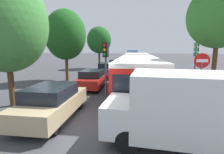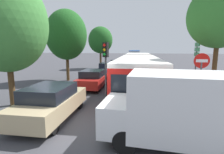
# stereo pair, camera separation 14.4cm
# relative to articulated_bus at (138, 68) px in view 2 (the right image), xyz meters

# --- Properties ---
(ground_plane) EXTENTS (200.00, 200.00, 0.00)m
(ground_plane) POSITION_rel_articulated_bus_xyz_m (-1.58, -8.45, -1.42)
(ground_plane) COLOR #3D3D42
(articulated_bus) EXTENTS (3.73, 16.70, 2.46)m
(articulated_bus) POSITION_rel_articulated_bus_xyz_m (0.00, 0.00, 0.00)
(articulated_bus) COLOR red
(articulated_bus) RESTS_ON ground
(city_bus_rear) EXTENTS (3.27, 11.69, 2.49)m
(city_bus_rear) POSITION_rel_articulated_bus_xyz_m (-3.30, 33.20, 0.02)
(city_bus_rear) COLOR silver
(city_bus_rear) RESTS_ON ground
(queued_car_tan) EXTENTS (2.08, 4.35, 1.47)m
(queued_car_tan) POSITION_rel_articulated_bus_xyz_m (-3.12, -8.30, -0.67)
(queued_car_tan) COLOR tan
(queued_car_tan) RESTS_ON ground
(queued_car_red) EXTENTS (1.97, 4.12, 1.39)m
(queued_car_red) POSITION_rel_articulated_bus_xyz_m (-3.27, -2.22, -0.71)
(queued_car_red) COLOR #B21E19
(queued_car_red) RESTS_ON ground
(queued_car_blue) EXTENTS (2.09, 4.37, 1.48)m
(queued_car_blue) POSITION_rel_articulated_bus_xyz_m (-3.46, 3.65, -0.67)
(queued_car_blue) COLOR #284799
(queued_car_blue) RESTS_ON ground
(queued_car_black) EXTENTS (2.12, 4.44, 1.50)m
(queued_car_black) POSITION_rel_articulated_bus_xyz_m (-3.37, 8.78, -0.66)
(queued_car_black) COLOR black
(queued_car_black) RESTS_ON ground
(queued_car_white) EXTENTS (2.04, 4.27, 1.45)m
(queued_car_white) POSITION_rel_articulated_bus_xyz_m (-3.36, 14.74, -0.69)
(queued_car_white) COLOR white
(queued_car_white) RESTS_ON ground
(queued_car_green) EXTENTS (2.02, 4.24, 1.44)m
(queued_car_green) POSITION_rel_articulated_bus_xyz_m (-3.41, 20.35, -0.69)
(queued_car_green) COLOR #236638
(queued_car_green) RESTS_ON ground
(white_van) EXTENTS (5.02, 2.03, 2.31)m
(white_van) POSITION_rel_articulated_bus_xyz_m (2.25, -9.34, -0.18)
(white_van) COLOR white
(white_van) RESTS_ON ground
(traffic_light) EXTENTS (0.38, 0.40, 3.40)m
(traffic_light) POSITION_rel_articulated_bus_xyz_m (-1.71, -4.31, 1.08)
(traffic_light) COLOR #56595E
(traffic_light) RESTS_ON ground
(no_entry_sign) EXTENTS (0.70, 0.08, 2.82)m
(no_entry_sign) POSITION_rel_articulated_bus_xyz_m (3.35, -6.02, 0.46)
(no_entry_sign) COLOR #56595E
(no_entry_sign) RESTS_ON ground
(direction_sign_post) EXTENTS (0.11, 1.40, 3.60)m
(direction_sign_post) POSITION_rel_articulated_bus_xyz_m (4.16, -1.51, 1.15)
(direction_sign_post) COLOR #56595E
(direction_sign_post) RESTS_ON ground
(tree_left_near) EXTENTS (4.10, 4.10, 6.73)m
(tree_left_near) POSITION_rel_articulated_bus_xyz_m (-6.04, -7.16, 2.72)
(tree_left_near) COLOR #51381E
(tree_left_near) RESTS_ON ground
(tree_left_mid) EXTENTS (3.74, 3.74, 6.53)m
(tree_left_mid) POSITION_rel_articulated_bus_xyz_m (-6.71, 0.36, 2.71)
(tree_left_mid) COLOR #51381E
(tree_left_mid) RESTS_ON ground
(tree_left_far) EXTENTS (3.62, 3.62, 6.24)m
(tree_left_far) POSITION_rel_articulated_bus_xyz_m (-6.47, 10.90, 2.73)
(tree_left_far) COLOR #51381E
(tree_left_far) RESTS_ON ground
(tree_right_near) EXTENTS (3.36, 3.36, 6.49)m
(tree_right_near) POSITION_rel_articulated_bus_xyz_m (4.61, -3.89, 3.25)
(tree_right_near) COLOR #51381E
(tree_right_near) RESTS_ON ground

